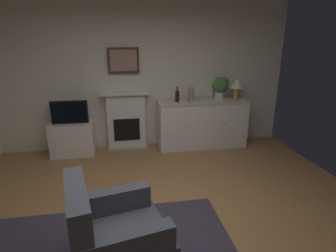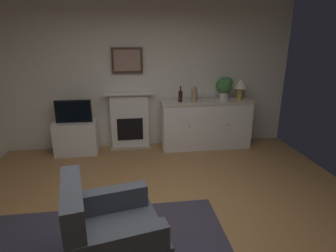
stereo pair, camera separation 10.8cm
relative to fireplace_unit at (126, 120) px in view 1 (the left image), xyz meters
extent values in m
cube|color=#9E7042|center=(0.37, -2.54, -0.60)|extent=(5.46, 5.40, 0.10)
cube|color=silver|center=(0.37, 0.13, 0.86)|extent=(5.46, 0.06, 2.83)
cube|color=white|center=(0.00, 0.01, -0.02)|extent=(0.70, 0.18, 1.05)
cube|color=tan|center=(0.00, -0.09, -0.53)|extent=(0.77, 0.20, 0.03)
cube|color=black|center=(0.00, -0.09, -0.16)|extent=(0.48, 0.02, 0.42)
cube|color=white|center=(0.00, -0.02, 0.53)|extent=(0.87, 0.27, 0.05)
cube|color=#473323|center=(0.00, 0.05, 1.10)|extent=(0.55, 0.03, 0.45)
cube|color=#9E7A6B|center=(0.00, 0.03, 1.10)|extent=(0.47, 0.01, 0.37)
cube|color=white|center=(1.44, -0.18, -0.11)|extent=(1.68, 0.45, 0.88)
cube|color=beige|center=(1.44, -0.18, 0.35)|extent=(1.71, 0.48, 0.03)
sphere|color=brown|center=(1.07, -0.41, -0.05)|extent=(0.02, 0.02, 0.02)
sphere|color=brown|center=(1.81, -0.41, -0.05)|extent=(0.02, 0.02, 0.02)
cylinder|color=#B79338|center=(2.08, -0.18, 0.48)|extent=(0.10, 0.10, 0.22)
cone|color=#EFE5C6|center=(2.08, -0.18, 0.68)|extent=(0.26, 0.26, 0.18)
cylinder|color=#331419|center=(0.94, -0.20, 0.47)|extent=(0.08, 0.08, 0.20)
cylinder|color=#331419|center=(0.94, -0.20, 0.61)|extent=(0.03, 0.03, 0.09)
cylinder|color=silver|center=(1.35, -0.20, 0.37)|extent=(0.06, 0.06, 0.00)
cylinder|color=silver|center=(1.35, -0.20, 0.42)|extent=(0.01, 0.01, 0.09)
cone|color=silver|center=(1.35, -0.20, 0.50)|extent=(0.07, 0.07, 0.07)
cylinder|color=silver|center=(1.46, -0.22, 0.37)|extent=(0.06, 0.06, 0.00)
cylinder|color=silver|center=(1.46, -0.22, 0.42)|extent=(0.01, 0.01, 0.09)
cone|color=silver|center=(1.46, -0.22, 0.50)|extent=(0.07, 0.07, 0.07)
cylinder|color=silver|center=(1.57, -0.23, 0.37)|extent=(0.06, 0.06, 0.00)
cylinder|color=silver|center=(1.57, -0.23, 0.42)|extent=(0.01, 0.01, 0.09)
cone|color=silver|center=(1.57, -0.23, 0.50)|extent=(0.07, 0.07, 0.07)
cylinder|color=#9E7F5B|center=(1.19, -0.23, 0.49)|extent=(0.11, 0.11, 0.24)
sphere|color=#9E7F5B|center=(1.19, -0.23, 0.61)|extent=(0.08, 0.08, 0.08)
cube|color=white|center=(-0.97, -0.16, -0.25)|extent=(0.75, 0.42, 0.60)
cube|color=black|center=(-0.97, -0.18, 0.25)|extent=(0.62, 0.06, 0.40)
cube|color=black|center=(-0.97, -0.22, 0.25)|extent=(0.57, 0.01, 0.35)
cylinder|color=beige|center=(1.77, -0.13, 0.44)|extent=(0.18, 0.18, 0.14)
sphere|color=#3D753D|center=(1.77, -0.13, 0.64)|extent=(0.30, 0.30, 0.30)
sphere|color=#3D753D|center=(1.83, -0.16, 0.71)|extent=(0.18, 0.18, 0.18)
cube|color=#474C56|center=(-0.13, -2.97, -0.29)|extent=(0.94, 0.91, 0.32)
cube|color=#474C56|center=(-0.46, -3.04, 0.12)|extent=(0.31, 0.78, 0.50)
cube|color=#474C56|center=(-0.07, -3.28, -0.02)|extent=(0.73, 0.28, 0.22)
cube|color=#474C56|center=(-0.20, -2.65, -0.02)|extent=(0.73, 0.28, 0.22)
cylinder|color=#473323|center=(0.13, -2.59, -0.50)|extent=(0.05, 0.05, 0.10)
cylinder|color=#473323|center=(-0.53, -2.72, -0.50)|extent=(0.05, 0.05, 0.10)
camera|label=1|loc=(-0.07, -4.99, 1.47)|focal=29.09mm
camera|label=2|loc=(0.04, -5.00, 1.47)|focal=29.09mm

